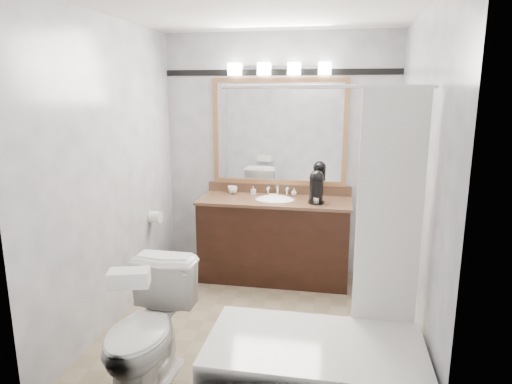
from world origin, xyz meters
TOP-DOWN VIEW (x-y plane):
  - room at (0.00, 0.00)m, footprint 2.42×2.62m
  - vanity at (0.00, 1.02)m, footprint 1.53×0.58m
  - mirror at (0.00, 1.28)m, footprint 1.40×0.04m
  - vanity_light_bar at (0.00, 1.23)m, footprint 1.02×0.14m
  - accent_stripe at (0.00, 1.29)m, footprint 2.40×0.01m
  - bathtub at (0.55, -0.90)m, footprint 1.30×0.75m
  - tp_roll at (-1.14, 0.66)m, footprint 0.11×0.12m
  - toilet at (-0.54, -0.92)m, footprint 0.47×0.81m
  - tissue_box at (-0.54, -1.12)m, footprint 0.26×0.19m
  - coffee_maker at (0.42, 0.97)m, footprint 0.16×0.20m
  - cup_left at (-0.48, 1.19)m, footprint 0.13×0.13m
  - cup_right at (-0.49, 1.20)m, footprint 0.11×0.11m
  - soap_bottle_a at (-0.25, 1.17)m, footprint 0.05×0.06m
  - soap_bottle_b at (0.17, 1.23)m, footprint 0.07×0.07m
  - soap_bar at (-0.03, 1.13)m, footprint 0.09×0.07m

SIDE VIEW (x-z plane):
  - bathtub at x=0.55m, z-range -0.70..1.26m
  - toilet at x=-0.54m, z-range 0.00..0.82m
  - vanity at x=0.00m, z-range -0.04..0.93m
  - tp_roll at x=-1.14m, z-range 0.64..0.76m
  - soap_bar at x=-0.03m, z-range 0.85..0.87m
  - tissue_box at x=-0.54m, z-range 0.82..0.91m
  - soap_bottle_b at x=0.17m, z-range 0.85..0.92m
  - cup_left at x=-0.48m, z-range 0.85..0.93m
  - cup_right at x=-0.49m, z-range 0.85..0.93m
  - soap_bottle_a at x=-0.25m, z-range 0.85..0.94m
  - coffee_maker at x=0.42m, z-range 0.85..1.17m
  - room at x=0.00m, z-range -0.01..2.51m
  - mirror at x=0.00m, z-range 0.95..2.05m
  - accent_stripe at x=0.00m, z-range 2.07..2.13m
  - vanity_light_bar at x=0.00m, z-range 2.07..2.19m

